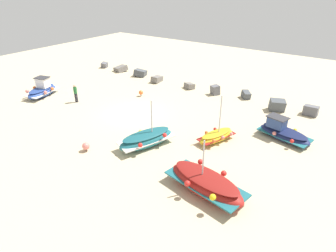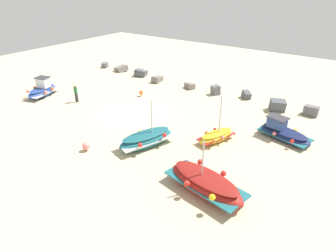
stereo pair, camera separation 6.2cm
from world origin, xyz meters
name	(u,v)px [view 1 (the left image)]	position (x,y,z in m)	size (l,w,h in m)	color
ground_plane	(134,113)	(0.00, 0.00, 0.00)	(59.67, 59.67, 0.00)	beige
fishing_boat_0	(147,139)	(4.31, -3.67, 0.54)	(2.71, 4.35, 3.33)	#1E6670
fishing_boat_1	(42,90)	(-10.12, -1.98, 0.59)	(2.44, 3.80, 1.85)	#2D4C9E
fishing_boat_2	(283,132)	(11.65, 2.80, 0.50)	(4.08, 2.36, 1.57)	navy
fishing_boat_3	(216,136)	(7.92, -0.28, 0.39)	(1.92, 3.19, 3.41)	gold
fishing_boat_4	(206,183)	(9.97, -5.65, 0.58)	(4.97, 2.77, 3.13)	maroon
person_walking	(75,92)	(-6.09, -1.16, 0.97)	(0.32, 0.32, 1.68)	#2D2D38
breakwater_rocks	(187,84)	(0.17, 8.28, 0.37)	(26.06, 2.68, 1.23)	slate
mooring_buoy_0	(141,93)	(-2.16, 3.48, 0.38)	(0.43, 0.43, 0.59)	#3F3F42
mooring_buoy_1	(86,146)	(1.39, -6.50, 0.37)	(0.51, 0.51, 0.62)	#3F3F42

